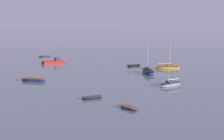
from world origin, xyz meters
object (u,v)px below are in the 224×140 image
object	(u,v)px
rowboat_moored_4	(92,98)
rowboat_moored_3	(134,66)
sailboat_moored_1	(148,72)
rowboat_moored_0	(45,56)
rowboat_moored_2	(34,80)
rowboat_moored_1	(129,108)
sailboat_moored_3	(170,84)
sailboat_moored_4	(168,68)
motorboat_moored_1	(56,62)

from	to	relation	value
rowboat_moored_4	rowboat_moored_3	bearing A→B (deg)	50.72
rowboat_moored_4	sailboat_moored_1	bearing A→B (deg)	40.78
rowboat_moored_0	sailboat_moored_1	xyz separation A→B (m)	(41.21, -16.80, 0.15)
rowboat_moored_0	rowboat_moored_2	world-z (taller)	rowboat_moored_2
rowboat_moored_0	rowboat_moored_2	xyz separation A→B (m)	(28.16, -35.72, 0.04)
rowboat_moored_1	rowboat_moored_4	world-z (taller)	rowboat_moored_1
rowboat_moored_1	rowboat_moored_2	distance (m)	25.80
rowboat_moored_0	sailboat_moored_3	xyz separation A→B (m)	(50.40, -28.10, 0.07)
sailboat_moored_1	rowboat_moored_3	world-z (taller)	sailboat_moored_1
rowboat_moored_0	sailboat_moored_4	xyz separation A→B (m)	(41.93, -8.14, 0.11)
motorboat_moored_1	rowboat_moored_0	bearing A→B (deg)	82.97
rowboat_moored_4	rowboat_moored_1	bearing A→B (deg)	-78.78
sailboat_moored_3	rowboat_moored_4	xyz separation A→B (m)	(-5.38, -14.77, -0.10)
rowboat_moored_1	rowboat_moored_3	xyz separation A→B (m)	(-18.54, 37.75, 0.03)
motorboat_moored_1	rowboat_moored_1	size ratio (longest dim) A/B	1.97
motorboat_moored_1	rowboat_moored_1	bearing A→B (deg)	-97.69
motorboat_moored_1	sailboat_moored_3	bearing A→B (deg)	-79.84
sailboat_moored_1	rowboat_moored_4	size ratio (longest dim) A/B	2.38
rowboat_moored_0	rowboat_moored_4	xyz separation A→B (m)	(45.02, -42.87, -0.03)
sailboat_moored_1	sailboat_moored_3	bearing A→B (deg)	-176.07
sailboat_moored_1	motorboat_moored_1	xyz separation A→B (m)	(-26.84, 4.42, 0.03)
rowboat_moored_1	rowboat_moored_4	bearing A→B (deg)	-175.96
rowboat_moored_0	sailboat_moored_3	size ratio (longest dim) A/B	0.70
rowboat_moored_4	sailboat_moored_4	bearing A→B (deg)	37.55
rowboat_moored_3	rowboat_moored_4	xyz separation A→B (m)	(11.56, -35.03, -0.03)
rowboat_moored_3	sailboat_moored_3	bearing A→B (deg)	67.84
sailboat_moored_1	rowboat_moored_4	xyz separation A→B (m)	(3.81, -26.07, -0.18)
motorboat_moored_1	sailboat_moored_3	xyz separation A→B (m)	(36.03, -15.72, -0.11)
motorboat_moored_1	sailboat_moored_3	size ratio (longest dim) A/B	1.16
rowboat_moored_2	rowboat_moored_3	bearing A→B (deg)	66.04
rowboat_moored_1	sailboat_moored_4	bearing A→B (deg)	130.34
rowboat_moored_1	rowboat_moored_4	xyz separation A→B (m)	(-6.98, 2.71, -0.00)
motorboat_moored_1	rowboat_moored_4	size ratio (longest dim) A/B	2.03
rowboat_moored_0	sailboat_moored_4	bearing A→B (deg)	107.70
rowboat_moored_0	rowboat_moored_1	distance (m)	69.15
sailboat_moored_4	rowboat_moored_0	bearing A→B (deg)	139.98
rowboat_moored_2	sailboat_moored_4	world-z (taller)	sailboat_moored_4
sailboat_moored_3	rowboat_moored_2	bearing A→B (deg)	-50.21
rowboat_moored_3	sailboat_moored_1	bearing A→B (deg)	68.80
rowboat_moored_1	rowboat_moored_2	bearing A→B (deg)	-177.19
rowboat_moored_1	rowboat_moored_0	bearing A→B (deg)	164.06
sailboat_moored_1	sailboat_moored_3	distance (m)	14.56
rowboat_moored_0	rowboat_moored_4	world-z (taller)	rowboat_moored_0
rowboat_moored_3	rowboat_moored_4	size ratio (longest dim) A/B	1.27
rowboat_moored_2	rowboat_moored_4	distance (m)	18.31
rowboat_moored_0	rowboat_moored_4	distance (m)	62.16
motorboat_moored_1	rowboat_moored_2	world-z (taller)	motorboat_moored_1
rowboat_moored_3	rowboat_moored_4	bearing A→B (deg)	46.21
sailboat_moored_1	sailboat_moored_4	world-z (taller)	sailboat_moored_1
rowboat_moored_1	sailboat_moored_4	distance (m)	38.78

